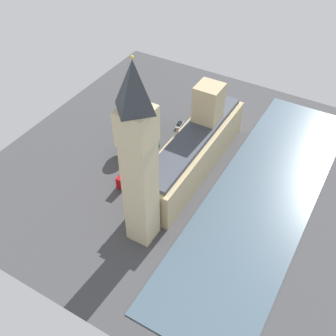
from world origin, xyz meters
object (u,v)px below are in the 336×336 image
car_silver_leading (179,125)px  plane_tree_near_tower (147,124)px  car_dark_green_trailing (155,148)px  plane_tree_opposite_hall (124,143)px  double_decker_bus_under_trees (127,175)px  plane_tree_far_end (126,138)px  street_lamp_by_river_gate (129,141)px  plane_tree_kerbside (148,113)px  clock_tower (139,159)px  parliament_building (195,148)px  pedestrian_corner (155,178)px

car_silver_leading → plane_tree_near_tower: plane_tree_near_tower is taller
car_dark_green_trailing → plane_tree_opposite_hall: size_ratio=0.54×
double_decker_bus_under_trees → plane_tree_near_tower: bearing=-76.9°
plane_tree_near_tower → plane_tree_far_end: bearing=82.1°
double_decker_bus_under_trees → street_lamp_by_river_gate: bearing=-62.4°
car_dark_green_trailing → street_lamp_by_river_gate: (7.62, 5.15, 3.85)m
car_dark_green_trailing → plane_tree_opposite_hall: plane_tree_opposite_hall is taller
car_dark_green_trailing → plane_tree_kerbside: bearing=126.0°
plane_tree_opposite_hall → clock_tower: bearing=133.1°
plane_tree_opposite_hall → car_silver_leading: bearing=-109.9°
double_decker_bus_under_trees → plane_tree_kerbside: 30.07m
plane_tree_opposite_hall → plane_tree_kerbside: bearing=-86.4°
parliament_building → double_decker_bus_under_trees: parliament_building is taller
car_dark_green_trailing → plane_tree_far_end: plane_tree_far_end is taller
plane_tree_opposite_hall → car_dark_green_trailing: bearing=-134.1°
plane_tree_near_tower → plane_tree_kerbside: plane_tree_kerbside is taller
pedestrian_corner → parliament_building: bearing=-111.4°
pedestrian_corner → car_dark_green_trailing: bearing=-47.2°
car_silver_leading → plane_tree_opposite_hall: bearing=63.6°
plane_tree_far_end → street_lamp_by_river_gate: plane_tree_far_end is taller
clock_tower → plane_tree_far_end: clock_tower is taller
clock_tower → car_silver_leading: 61.21m
double_decker_bus_under_trees → plane_tree_near_tower: (7.27, -24.14, 2.85)m
parliament_building → clock_tower: bearing=91.5°
double_decker_bus_under_trees → parliament_building: bearing=-135.3°
double_decker_bus_under_trees → pedestrian_corner: (-7.62, -5.12, -1.90)m
parliament_building → pedestrian_corner: 17.00m
plane_tree_far_end → plane_tree_kerbside: bearing=-88.1°
parliament_building → plane_tree_opposite_hall: (24.14, 7.48, -2.53)m
parliament_building → pedestrian_corner: size_ratio=34.23×
car_dark_green_trailing → parliament_building: bearing=-8.2°
car_silver_leading → plane_tree_far_end: 24.77m
car_dark_green_trailing → plane_tree_near_tower: 9.99m
car_silver_leading → plane_tree_near_tower: bearing=47.5°
pedestrian_corner → plane_tree_opposite_hall: (15.86, -5.31, 5.00)m
plane_tree_far_end → double_decker_bus_under_trees: bearing=124.8°
plane_tree_kerbside → street_lamp_by_river_gate: plane_tree_kerbside is taller
parliament_building → car_silver_leading: (15.26, -17.13, -7.37)m
plane_tree_far_end → car_dark_green_trailing: bearing=-145.7°
car_dark_green_trailing → car_silver_leading: bearing=79.8°
plane_tree_far_end → plane_tree_near_tower: plane_tree_far_end is taller
clock_tower → street_lamp_by_river_gate: clock_tower is taller
car_silver_leading → plane_tree_kerbside: 13.65m
car_silver_leading → plane_tree_far_end: bearing=60.4°
clock_tower → car_dark_green_trailing: (17.24, -34.76, -29.17)m
car_silver_leading → plane_tree_kerbside: size_ratio=0.47×
parliament_building → plane_tree_opposite_hall: parliament_building is taller
pedestrian_corner → plane_tree_kerbside: plane_tree_kerbside is taller
plane_tree_near_tower → street_lamp_by_river_gate: plane_tree_near_tower is taller
plane_tree_far_end → street_lamp_by_river_gate: size_ratio=1.23×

